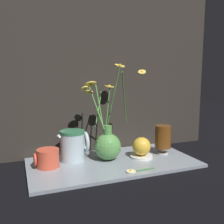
# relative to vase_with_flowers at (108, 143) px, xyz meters

# --- Properties ---
(ground_plane) EXTENTS (6.00, 6.00, 0.00)m
(ground_plane) POSITION_rel_vase_with_flowers_xyz_m (0.01, -0.03, -0.08)
(ground_plane) COLOR black
(shelf) EXTENTS (0.68, 0.35, 0.01)m
(shelf) POSITION_rel_vase_with_flowers_xyz_m (0.01, -0.03, -0.08)
(shelf) COLOR gray
(shelf) RESTS_ON ground_plane
(backdrop_wall) EXTENTS (1.18, 0.02, 1.10)m
(backdrop_wall) POSITION_rel_vase_with_flowers_xyz_m (0.01, 0.16, 0.47)
(backdrop_wall) COLOR #2D2823
(backdrop_wall) RESTS_ON ground_plane
(vase_with_flowers) EXTENTS (0.26, 0.17, 0.40)m
(vase_with_flowers) POSITION_rel_vase_with_flowers_xyz_m (0.00, 0.00, 0.00)
(vase_with_flowers) COLOR #59994C
(vase_with_flowers) RESTS_ON shelf
(yellow_mug) EXTENTS (0.10, 0.09, 0.07)m
(yellow_mug) POSITION_rel_vase_with_flowers_xyz_m (-0.25, 0.00, -0.04)
(yellow_mug) COLOR #DB5138
(yellow_mug) RESTS_ON shelf
(ceramic_pitcher) EXTENTS (0.13, 0.10, 0.14)m
(ceramic_pitcher) POSITION_rel_vase_with_flowers_xyz_m (-0.14, 0.04, -0.00)
(ceramic_pitcher) COLOR silver
(ceramic_pitcher) RESTS_ON shelf
(tea_glass) EXTENTS (0.07, 0.07, 0.13)m
(tea_glass) POSITION_rel_vase_with_flowers_xyz_m (0.26, -0.01, 0.00)
(tea_glass) COLOR silver
(tea_glass) RESTS_ON shelf
(saucer_plate) EXTENTS (0.10, 0.10, 0.01)m
(saucer_plate) POSITION_rel_vase_with_flowers_xyz_m (0.15, -0.03, -0.07)
(saucer_plate) COLOR white
(saucer_plate) RESTS_ON shelf
(orange_fruit) EXTENTS (0.08, 0.08, 0.09)m
(orange_fruit) POSITION_rel_vase_with_flowers_xyz_m (0.15, -0.03, -0.02)
(orange_fruit) COLOR gold
(orange_fruit) RESTS_ON saucer_plate
(loose_daisy) EXTENTS (0.12, 0.04, 0.01)m
(loose_daisy) POSITION_rel_vase_with_flowers_xyz_m (0.05, -0.16, -0.07)
(loose_daisy) COLOR #3D7A33
(loose_daisy) RESTS_ON shelf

